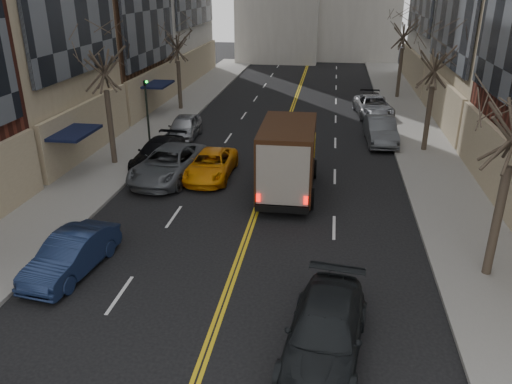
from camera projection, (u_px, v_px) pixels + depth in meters
The scene contains 18 objects.
sidewalk_left at pixel (153, 129), 34.54m from camera, with size 4.00×66.00×0.15m, color slate.
sidewalk_right at pixel (422, 141), 32.06m from camera, with size 4.00×66.00×0.15m, color slate.
tree_lf_mid at pixel (101, 44), 25.58m from camera, with size 3.20×3.20×8.91m.
tree_lf_far at pixel (176, 32), 37.63m from camera, with size 3.20×3.20×8.12m.
tree_rt_mid at pixel (438, 47), 27.88m from camera, with size 3.20×3.20×8.32m.
tree_rt_far at pixel (406, 18), 41.30m from camera, with size 3.20×3.20×9.11m.
traffic_signal at pixel (147, 108), 28.69m from camera, with size 0.29×0.26×4.70m.
ups_truck at pixel (288, 158), 23.80m from camera, with size 2.74×6.54×3.56m.
observer_sedan at pixel (325, 332), 13.64m from camera, with size 2.67×5.29×1.47m.
taxi at pixel (210, 165), 26.16m from camera, with size 2.23×4.83×1.34m, color orange.
pedestrian at pixel (281, 188), 22.79m from camera, with size 0.62×0.41×1.70m, color black.
parked_lf_b at pixel (71, 254), 17.56m from camera, with size 1.50×4.31×1.42m, color #131F3E.
parked_lf_c at pixel (169, 164), 25.95m from camera, with size 2.66×5.77×1.60m, color #515459.
parked_lf_d at pixel (159, 153), 27.86m from camera, with size 1.99×4.89×1.42m, color black.
parked_lf_e at pixel (184, 127), 32.46m from camera, with size 1.81×4.50×1.53m, color #9C9FA3.
parked_rt_a at pixel (381, 131), 31.62m from camera, with size 1.72×4.93×1.63m, color #484B4F.
parked_rt_b at pixel (373, 106), 37.93m from camera, with size 2.50×5.41×1.50m, color #A1A3A8.
parked_rt_c at pixel (372, 103), 39.36m from camera, with size 1.87×4.59×1.33m, color black.
Camera 1 is at (3.04, -5.03, 9.62)m, focal length 35.00 mm.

